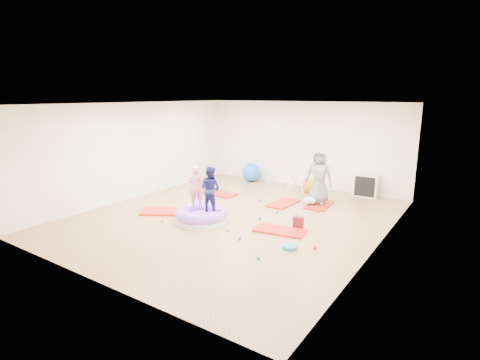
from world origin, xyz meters
The scene contains 19 objects.
room centered at (0.00, 0.00, 1.40)m, with size 7.01×8.01×2.81m.
gym_mat_front_left centered at (-1.68, -0.70, 0.03)m, with size 1.23×0.61×0.05m, color red.
gym_mat_mid_left centered at (-1.65, 1.58, 0.02)m, with size 1.14×0.57×0.05m, color red.
gym_mat_center_back centered at (0.51, 1.71, 0.02)m, with size 1.08×0.54×0.05m, color red.
gym_mat_right centered at (1.46, -0.26, 0.02)m, with size 1.13×0.56×0.05m, color red.
gym_mat_rear_right centered at (1.42, 2.15, 0.02)m, with size 1.11×0.55×0.05m, color red.
inflatable_cushion centered at (-0.43, -0.73, 0.16)m, with size 1.27×1.27×0.40m.
child_pink centered at (-0.67, -0.63, 0.87)m, with size 0.37×0.24×1.01m, color #DF7184.
child_navy centered at (-0.16, -0.72, 0.91)m, with size 0.52×0.41×1.08m, color navy.
adult_caregiver centered at (1.35, 2.19, 0.81)m, with size 0.75×0.49×1.53m, color slate.
infant centered at (1.20, 1.93, 0.15)m, with size 0.36×0.37×0.21m.
ball_pit_balls centered at (0.60, 0.00, 0.04)m, with size 4.10×3.56×0.07m.
exercise_ball_blue centered at (-1.74, 3.60, 0.33)m, with size 0.66×0.66×0.66m, color blue.
exercise_ball_orange centered at (0.56, 3.33, 0.22)m, with size 0.43×0.43×0.43m, color orange.
infant_play_gym centered at (0.32, 3.12, 0.31)m, with size 0.60×0.57×0.46m.
cube_shelf centered at (2.21, 3.79, 0.34)m, with size 0.69×0.34×0.69m.
balance_disc centered at (2.07, -0.99, 0.04)m, with size 0.32×0.32×0.07m, color teal.
backpack centered at (1.70, 0.19, 0.13)m, with size 0.23×0.14×0.27m, color #B7162F.
yellow_toy centered at (-1.84, -0.91, 0.01)m, with size 0.19×0.19×0.03m, color #DDBB07.
Camera 1 is at (5.15, -7.36, 3.01)m, focal length 28.00 mm.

